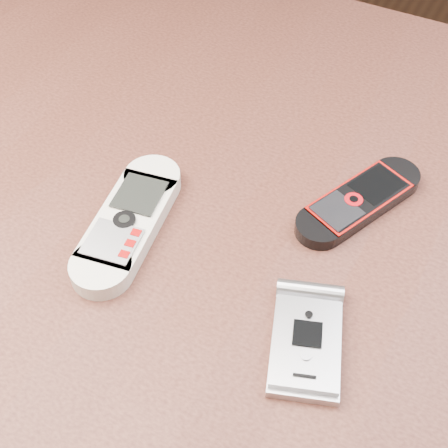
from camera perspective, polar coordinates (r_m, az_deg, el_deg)
table at (r=0.61m, az=-0.42°, el=-6.96°), size 1.20×0.80×0.75m
nokia_white at (r=0.52m, az=-8.73°, el=0.24°), size 0.07×0.16×0.02m
nokia_black_red at (r=0.55m, az=12.25°, el=2.10°), size 0.09×0.14×0.01m
motorola_razr at (r=0.46m, az=7.54°, el=-10.61°), size 0.08×0.11×0.01m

